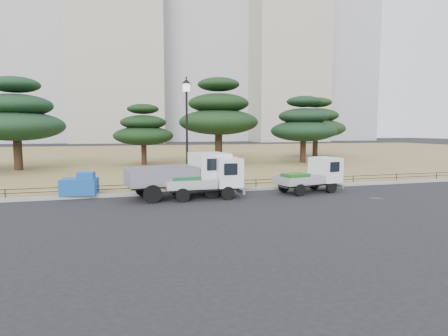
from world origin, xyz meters
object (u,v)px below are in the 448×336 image
object	(u,v)px
truck_large	(185,173)
truck_kei_front	(209,178)
truck_kei_rear	(313,175)
tarp_pile	(80,185)
street_lamp	(187,115)

from	to	relation	value
truck_large	truck_kei_front	world-z (taller)	truck_large
truck_kei_rear	tarp_pile	world-z (taller)	truck_kei_rear
truck_large	truck_kei_front	size ratio (longest dim) A/B	1.40
truck_kei_rear	tarp_pile	bearing A→B (deg)	160.48
truck_large	truck_kei_rear	distance (m)	6.58
truck_large	truck_kei_front	xyz separation A→B (m)	(1.07, -0.55, -0.22)
truck_kei_front	street_lamp	size ratio (longest dim) A/B	0.64
street_lamp	truck_kei_rear	bearing A→B (deg)	-15.26
truck_kei_rear	street_lamp	world-z (taller)	street_lamp
street_lamp	tarp_pile	size ratio (longest dim) A/B	3.20
tarp_pile	truck_kei_front	bearing A→B (deg)	-17.30
truck_kei_front	street_lamp	xyz separation A→B (m)	(-0.71, 1.83, 2.99)
truck_kei_rear	truck_large	bearing A→B (deg)	165.36
truck_kei_rear	tarp_pile	distance (m)	11.49
truck_kei_rear	tarp_pile	size ratio (longest dim) A/B	2.05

